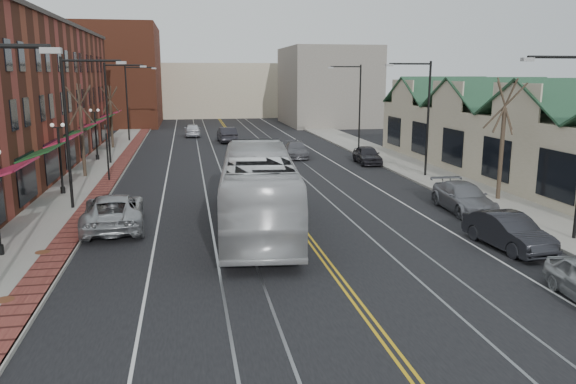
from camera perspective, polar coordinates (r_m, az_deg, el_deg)
name	(u,v)px	position (r m, az deg, el deg)	size (l,w,h in m)	color
ground	(367,317)	(17.71, 8.07, -12.47)	(160.00, 160.00, 0.00)	black
sidewalk_left	(77,194)	(36.65, -20.64, -0.19)	(4.00, 120.00, 0.15)	gray
sidewalk_right	(444,181)	(39.91, 15.56, 1.08)	(4.00, 120.00, 0.15)	gray
building_right	(526,147)	(42.53, 23.06, 4.25)	(8.00, 36.00, 4.60)	#B6AC8C
backdrop_left	(109,76)	(85.96, -17.74, 11.18)	(14.00, 18.00, 14.00)	brown
backdrop_mid	(216,90)	(100.46, -7.32, 10.24)	(22.00, 14.00, 9.00)	#B6AC8C
backdrop_right	(327,86)	(82.81, 4.02, 10.66)	(12.00, 16.00, 11.00)	slate
streetlight_l_1	(75,117)	(31.90, -20.86, 7.10)	(3.33, 0.25, 8.00)	black
streetlight_l_2	(112,102)	(47.70, -17.40, 8.68)	(3.33, 0.25, 8.00)	black
streetlight_l_3	(131,95)	(63.59, -15.66, 9.46)	(3.33, 0.25, 8.00)	black
streetlight_r_0	(576,128)	(26.88, 27.24, 5.80)	(3.33, 0.25, 8.00)	black
streetlight_r_1	(422,107)	(40.74, 13.50, 8.43)	(3.33, 0.25, 8.00)	black
streetlight_r_2	(356,97)	(55.75, 6.88, 9.52)	(3.33, 0.25, 8.00)	black
lamppost_l_2	(60,160)	(36.45, -22.12, 3.03)	(0.84, 0.28, 4.27)	black
lamppost_l_3	(96,135)	(50.12, -18.92, 5.47)	(0.84, 0.28, 4.27)	black
tree_left_near	(82,129)	(42.09, -20.23, 6.06)	(1.78, 1.37, 6.48)	#382B21
tree_left_far	(111,116)	(57.89, -17.54, 7.41)	(1.66, 1.28, 6.02)	#382B21
tree_right_mid	(503,137)	(34.40, 20.96, 5.25)	(1.90, 1.46, 6.93)	#382B21
manhole_mid	(5,300)	(20.52, -26.83, -9.74)	(0.60, 0.60, 0.02)	#592D19
manhole_far	(43,252)	(25.08, -23.65, -5.61)	(0.60, 0.60, 0.02)	#592D19
traffic_signal	(107,148)	(39.96, -17.90, 4.26)	(0.18, 0.15, 3.80)	black
transit_bus	(258,190)	(26.54, -3.02, 0.22)	(3.20, 13.67, 3.81)	silver
parked_suv	(114,211)	(28.10, -17.29, -1.88)	(2.77, 6.01, 1.67)	#A1A4A8
parked_car_b	(508,231)	(25.52, 21.47, -3.75)	(1.59, 4.55, 1.50)	black
parked_car_c	(464,198)	(31.61, 17.41, -0.55)	(2.12, 5.20, 1.51)	slate
parked_car_d	(367,155)	(46.67, 8.06, 3.75)	(1.75, 4.35, 1.48)	#232228
distant_car_left	(227,135)	(61.34, -6.22, 5.81)	(1.74, 4.98, 1.64)	#232228
distant_car_right	(296,150)	(49.76, 0.83, 4.32)	(1.96, 4.81, 1.40)	#5C5B62
distant_car_far	(193,130)	(67.59, -9.67, 6.23)	(1.82, 4.53, 1.54)	silver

